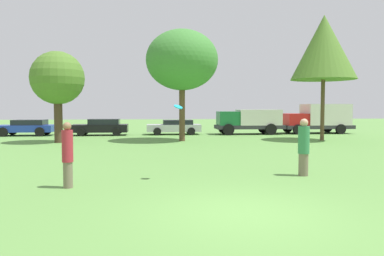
{
  "coord_description": "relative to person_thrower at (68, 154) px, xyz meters",
  "views": [
    {
      "loc": [
        -1.75,
        -7.3,
        2.17
      ],
      "look_at": [
        -0.64,
        4.35,
        1.51
      ],
      "focal_mm": 34.32,
      "sensor_mm": 36.0,
      "label": 1
    }
  ],
  "objects": [
    {
      "name": "ground_plane",
      "position": [
        4.15,
        -2.77,
        -0.91
      ],
      "size": [
        120.0,
        120.0,
        0.0
      ],
      "primitive_type": "plane",
      "color": "#5B8E42"
    },
    {
      "name": "person_thrower",
      "position": [
        0.0,
        0.0,
        0.0
      ],
      "size": [
        0.29,
        0.29,
        1.78
      ],
      "rotation": [
        0.0,
        0.0,
        0.16
      ],
      "color": "#726651",
      "rests_on": "ground"
    },
    {
      "name": "person_catcher",
      "position": [
        7.03,
        1.1,
        0.01
      ],
      "size": [
        0.35,
        0.35,
        1.82
      ],
      "rotation": [
        0.0,
        0.0,
        -2.99
      ],
      "color": "#726651",
      "rests_on": "ground"
    },
    {
      "name": "frisbee",
      "position": [
        3.03,
        0.8,
        1.27
      ],
      "size": [
        0.28,
        0.26,
        0.18
      ],
      "color": "#19B2D8"
    },
    {
      "name": "tree_0",
      "position": [
        -3.64,
        13.12,
        3.01
      ],
      "size": [
        3.24,
        3.24,
        5.6
      ],
      "color": "#473323",
      "rests_on": "ground"
    },
    {
      "name": "tree_1",
      "position": [
        4.02,
        13.54,
        4.27
      ],
      "size": [
        4.62,
        4.62,
        7.14
      ],
      "color": "brown",
      "rests_on": "ground"
    },
    {
      "name": "tree_2",
      "position": [
        13.22,
        13.05,
        5.14
      ],
      "size": [
        4.18,
        4.18,
        8.16
      ],
      "color": "brown",
      "rests_on": "ground"
    },
    {
      "name": "parked_car_blue",
      "position": [
        -7.59,
        19.17,
        -0.25
      ],
      "size": [
        4.25,
        2.12,
        1.23
      ],
      "rotation": [
        0.0,
        0.0,
        3.16
      ],
      "color": "#1E389E",
      "rests_on": "ground"
    },
    {
      "name": "parked_car_black",
      "position": [
        -1.93,
        18.99,
        -0.25
      ],
      "size": [
        4.26,
        1.92,
        1.27
      ],
      "rotation": [
        0.0,
        0.0,
        3.16
      ],
      "color": "black",
      "rests_on": "ground"
    },
    {
      "name": "parked_car_silver",
      "position": [
        3.81,
        19.35,
        -0.29
      ],
      "size": [
        4.31,
        2.06,
        1.17
      ],
      "rotation": [
        0.0,
        0.0,
        3.16
      ],
      "color": "#B2B2B7",
      "rests_on": "ground"
    },
    {
      "name": "delivery_truck_green",
      "position": [
        9.85,
        19.02,
        0.23
      ],
      "size": [
        5.49,
        2.24,
        2.0
      ],
      "rotation": [
        0.0,
        0.0,
        3.16
      ],
      "color": "#2D2D33",
      "rests_on": "ground"
    },
    {
      "name": "delivery_truck_red",
      "position": [
        15.89,
        19.53,
        0.38
      ],
      "size": [
        5.82,
        2.58,
        2.45
      ],
      "rotation": [
        0.0,
        0.0,
        3.16
      ],
      "color": "#2D2D33",
      "rests_on": "ground"
    }
  ]
}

